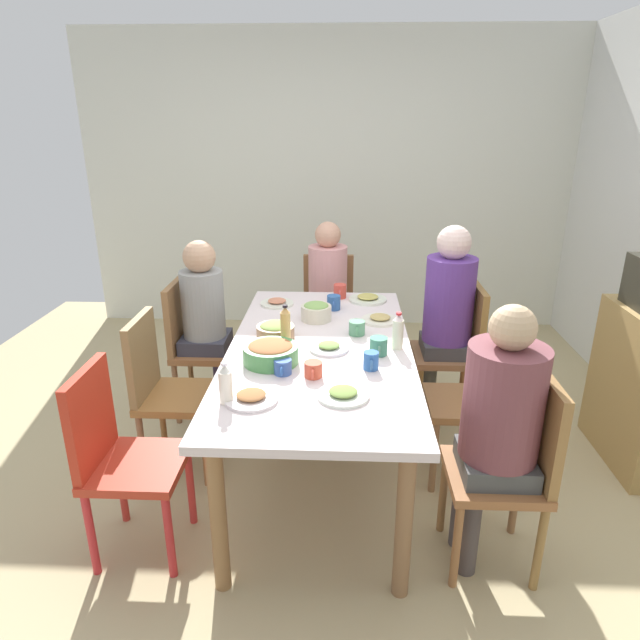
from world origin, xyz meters
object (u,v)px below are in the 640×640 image
plate_2 (277,303)px  plate_4 (329,347)px  chair_0 (118,452)px  plate_1 (343,394)px  person_4 (499,416)px  cup_2 (357,328)px  person_3 (206,314)px  person_5 (328,287)px  bottle_0 (226,384)px  chair_1 (480,392)px  chair_6 (163,385)px  cup_0 (340,291)px  chair_3 (194,341)px  cup_6 (283,367)px  chair_4 (514,462)px  chair_5 (328,308)px  cup_3 (334,303)px  plate_3 (251,397)px  person_2 (447,308)px  bottle_1 (398,332)px  cup_4 (371,361)px  cup_1 (379,346)px  plate_0 (368,298)px  plate_5 (380,319)px  bowl_1 (275,330)px  bowl_0 (271,352)px  cup_5 (313,370)px  bottle_2 (285,327)px  bowl_2 (316,311)px  chair_2 (458,345)px

plate_2 → plate_4: 0.79m
chair_0 → plate_1: bearing=95.4°
person_4 → cup_2: bearing=-145.1°
person_3 → cup_2: person_3 is taller
person_5 → bottle_0: (1.85, -0.37, 0.14)m
chair_1 → chair_6: same height
chair_1 → cup_2: size_ratio=7.25×
plate_4 → cup_0: (-0.87, 0.05, 0.03)m
chair_3 → cup_6: (0.96, 0.70, 0.28)m
chair_4 → chair_5: (-1.97, -0.85, 0.00)m
chair_4 → cup_3: (-1.23, -0.80, 0.29)m
person_3 → plate_3: bearing=22.1°
person_2 → plate_1: size_ratio=5.70×
plate_3 → bottle_1: 0.89m
person_2 → cup_4: size_ratio=11.85×
chair_0 → cup_1: size_ratio=7.17×
plate_0 → plate_5: same height
chair_5 → cup_0: 0.58m
plate_4 → bowl_1: 0.33m
cup_0 → cup_6: (1.16, -0.25, -0.01)m
cup_2 → plate_4: bearing=-33.9°
person_3 → bowl_0: size_ratio=4.34×
plate_4 → plate_1: bearing=8.5°
chair_1 → plate_2: bearing=-120.1°
cup_4 → chair_6: bearing=-103.2°
chair_1 → person_2: bearing=-172.0°
plate_3 → cup_5: size_ratio=1.93×
plate_0 → cup_1: 0.87m
chair_3 → cup_3: bearing=87.6°
plate_3 → bottle_1: bearing=131.4°
cup_3 → cup_6: 0.95m
chair_1 → chair_5: 1.58m
cup_5 → bottle_2: (-0.35, -0.16, 0.07)m
plate_3 → bottle_2: size_ratio=1.01×
plate_2 → cup_3: (0.08, 0.36, 0.03)m
person_3 → bowl_2: 0.76m
chair_5 → chair_6: size_ratio=1.00×
cup_5 → plate_1: bearing=36.3°
plate_5 → person_4: bearing=22.6°
chair_4 → person_5: person_5 is taller
plate_1 → cup_1: (-0.46, 0.18, 0.03)m
cup_1 → cup_4: cup_1 is taller
cup_1 → bottle_2: bottle_2 is taller
chair_0 → chair_3: (-1.27, 0.00, 0.00)m
chair_6 → bowl_0: size_ratio=3.33×
person_3 → person_4: person_4 is taller
bowl_1 → cup_5: bowl_1 is taller
chair_2 → bowl_1: bearing=-64.8°
bowl_0 → bottle_0: size_ratio=1.47×
chair_2 → cup_4: (0.90, -0.60, 0.29)m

